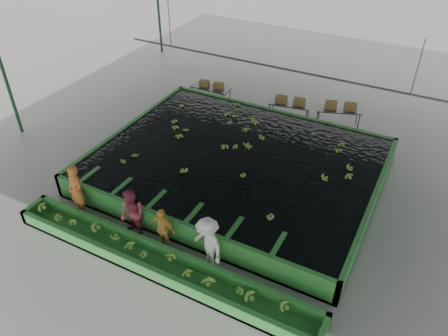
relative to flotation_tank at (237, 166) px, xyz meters
The scene contains 21 objects.
ground 1.57m from the flotation_tank, 90.00° to the right, with size 80.00×80.00×0.00m, color gray.
shed_roof 4.79m from the flotation_tank, 90.00° to the right, with size 20.00×22.00×0.04m, color gray.
shed_posts 2.54m from the flotation_tank, 90.00° to the right, with size 20.00×22.00×5.00m, color #214A2A, non-canonical shape.
flotation_tank is the anchor object (origin of this frame).
tank_water 0.40m from the flotation_tank, 90.00° to the right, with size 9.70×7.70×0.00m, color black.
sorting_trough 5.10m from the flotation_tank, 90.00° to the right, with size 10.00×1.00×0.50m, color #308132, non-canonical shape.
cableway_rail 4.33m from the flotation_tank, 90.00° to the left, with size 0.08×0.08×14.00m, color #59605B.
rail_hanger_left 7.06m from the flotation_tank, 145.01° to the left, with size 0.04×0.04×2.00m, color #59605B.
rail_hanger_right 7.06m from the flotation_tank, 34.99° to the left, with size 0.04×0.04×2.00m, color #59605B.
worker_a 5.69m from the flotation_tank, 130.70° to the right, with size 0.68×0.45×1.87m, color orange.
worker_b 4.55m from the flotation_tank, 108.41° to the right, with size 0.85×0.66×1.74m, color #A3364B.
worker_c 4.32m from the flotation_tank, 94.41° to the right, with size 0.89×0.37×1.52m, color gold.
worker_d 4.49m from the flotation_tank, 74.12° to the right, with size 1.15×0.66×1.78m, color white.
packing_table_left 5.93m from the flotation_tank, 128.54° to the left, with size 1.89×0.76×0.86m, color #59605B, non-canonical shape.
packing_table_mid 4.92m from the flotation_tank, 87.92° to the left, with size 1.83×0.73×0.83m, color #59605B, non-canonical shape.
packing_table_right 5.84m from the flotation_tank, 67.13° to the left, with size 1.90×0.76×0.87m, color #59605B, non-canonical shape.
box_stack_left 5.98m from the flotation_tank, 128.26° to the left, with size 1.16×0.32×0.25m, color olive, non-canonical shape.
box_stack_mid 4.92m from the flotation_tank, 87.76° to the left, with size 1.31×0.36×0.28m, color olive, non-canonical shape.
box_stack_right 5.88m from the flotation_tank, 66.85° to the left, with size 1.34×0.37×0.29m, color olive, non-canonical shape.
floating_bananas 0.89m from the flotation_tank, 90.00° to the left, with size 8.11×5.53×0.11m, color #73AE39, non-canonical shape.
trough_bananas 5.10m from the flotation_tank, 90.00° to the right, with size 8.33×0.56×0.11m, color #73AE39, non-canonical shape.
Camera 1 is at (5.73, -10.31, 9.85)m, focal length 35.00 mm.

